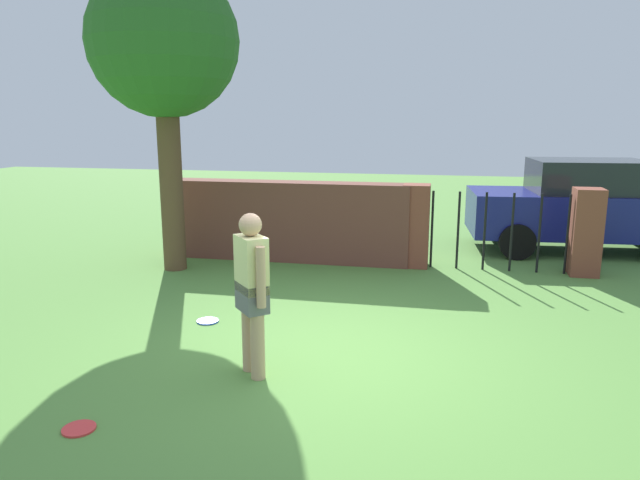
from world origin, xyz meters
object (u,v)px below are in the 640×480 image
Objects in this scene: tree at (164,46)px; car at (586,206)px; frisbee_red at (79,429)px; frisbee_blue at (208,321)px; person at (252,287)px.

tree is 1.12× the size of car.
frisbee_blue is at bearing 89.35° from frisbee_red.
frisbee_blue is (-1.04, 1.31, -0.89)m from person.
car is 9.52m from frisbee_red.
tree is at bearing 107.00° from frisbee_red.
tree is 2.98× the size of person.
person is at bearing -51.60° from frisbee_blue.
tree reaches higher than person.
car reaches higher than frisbee_blue.
frisbee_blue is 2.62m from frisbee_red.
person reaches higher than frisbee_blue.
tree is 6.27m from frisbee_red.
car is 15.98× the size of frisbee_blue.
car is at bearing 54.86° from frisbee_red.
car is (4.39, 6.44, -0.04)m from person.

